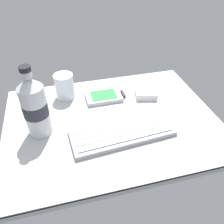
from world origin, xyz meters
TOP-DOWN VIEW (x-y plane):
  - ground_plane at (0.00, -0.23)cm, footprint 64.00×48.00cm
  - keyboard at (1.19, -6.86)cm, footprint 29.74×13.13cm
  - handheld_device at (0.66, 11.50)cm, footprint 12.80×7.61cm
  - juice_cup at (-12.42, 15.84)cm, footprint 6.40×6.40cm
  - water_bottle at (-21.03, 0.06)cm, footprint 6.73×6.73cm
  - charger_block at (14.52, 8.99)cm, footprint 8.08×7.04cm

SIDE VIEW (x-z plane):
  - ground_plane at x=0.00cm, z-range -2.39..0.41cm
  - handheld_device at x=0.66cm, z-range -0.02..1.48cm
  - keyboard at x=1.19cm, z-range -0.04..1.66cm
  - charger_block at x=14.52cm, z-range 0.00..2.40cm
  - juice_cup at x=-12.42cm, z-range -0.34..8.16cm
  - water_bottle at x=-21.03cm, z-range -1.39..19.41cm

